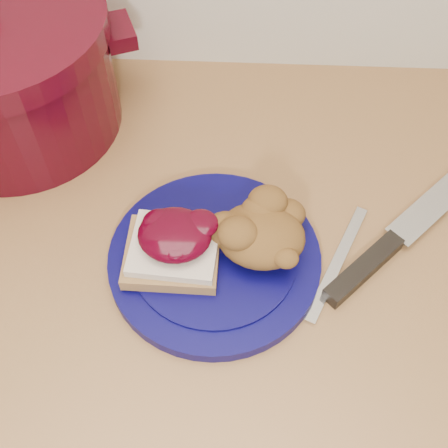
{
  "coord_description": "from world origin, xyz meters",
  "views": [
    {
      "loc": [
        0.06,
        1.1,
        1.46
      ],
      "look_at": [
        0.05,
        1.46,
        0.95
      ],
      "focal_mm": 45.0,
      "sensor_mm": 36.0,
      "label": 1
    }
  ],
  "objects_px": {
    "butter_knife": "(337,262)",
    "dutch_oven": "(5,73)",
    "plate": "(215,259)",
    "chef_knife": "(387,247)"
  },
  "relations": [
    {
      "from": "butter_knife",
      "to": "dutch_oven",
      "type": "bearing_deg",
      "value": 87.9
    },
    {
      "from": "dutch_oven",
      "to": "plate",
      "type": "bearing_deg",
      "value": -38.07
    },
    {
      "from": "dutch_oven",
      "to": "chef_knife",
      "type": "bearing_deg",
      "value": -22.04
    },
    {
      "from": "chef_knife",
      "to": "dutch_oven",
      "type": "height_order",
      "value": "dutch_oven"
    },
    {
      "from": "plate",
      "to": "dutch_oven",
      "type": "xyz_separation_m",
      "value": [
        -0.28,
        0.22,
        0.08
      ]
    },
    {
      "from": "butter_knife",
      "to": "dutch_oven",
      "type": "xyz_separation_m",
      "value": [
        -0.42,
        0.21,
        0.08
      ]
    },
    {
      "from": "chef_knife",
      "to": "plate",
      "type": "bearing_deg",
      "value": 141.99
    },
    {
      "from": "plate",
      "to": "butter_knife",
      "type": "bearing_deg",
      "value": 2.16
    },
    {
      "from": "butter_knife",
      "to": "dutch_oven",
      "type": "relative_size",
      "value": 0.46
    },
    {
      "from": "plate",
      "to": "butter_knife",
      "type": "distance_m",
      "value": 0.14
    }
  ]
}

